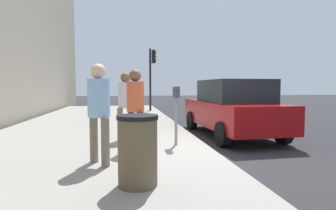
% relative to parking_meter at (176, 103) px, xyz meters
% --- Properties ---
extents(ground_plane, '(80.00, 80.00, 0.00)m').
position_rel_parking_meter_xyz_m(ground_plane, '(-0.19, -0.74, -1.17)').
color(ground_plane, '#2B2B2D').
rests_on(ground_plane, ground).
extents(sidewalk_slab, '(28.00, 6.00, 0.15)m').
position_rel_parking_meter_xyz_m(sidewalk_slab, '(-0.19, 2.26, -1.09)').
color(sidewalk_slab, gray).
rests_on(sidewalk_slab, ground_plane).
extents(parking_meter, '(0.36, 0.12, 1.41)m').
position_rel_parking_meter_xyz_m(parking_meter, '(0.00, 0.00, 0.00)').
color(parking_meter, gray).
rests_on(parking_meter, sidewalk_slab).
extents(pedestrian_at_meter, '(0.49, 0.39, 1.79)m').
position_rel_parking_meter_xyz_m(pedestrian_at_meter, '(-0.31, 0.98, 0.04)').
color(pedestrian_at_meter, '#191E4C').
rests_on(pedestrian_at_meter, sidewalk_slab).
extents(pedestrian_bystander, '(0.47, 0.40, 1.82)m').
position_rel_parking_meter_xyz_m(pedestrian_bystander, '(-1.38, 1.68, 0.07)').
color(pedestrian_bystander, '#726656').
rests_on(pedestrian_bystander, sidewalk_slab).
extents(parking_officer, '(0.40, 0.45, 1.78)m').
position_rel_parking_meter_xyz_m(parking_officer, '(0.85, 1.20, 0.04)').
color(parking_officer, '#726656').
rests_on(parking_officer, sidewalk_slab).
extents(parked_sedan_near, '(4.46, 2.09, 1.77)m').
position_rel_parking_meter_xyz_m(parked_sedan_near, '(1.64, -2.10, -0.27)').
color(parked_sedan_near, maroon).
rests_on(parked_sedan_near, ground_plane).
extents(traffic_signal, '(0.24, 0.44, 3.60)m').
position_rel_parking_meter_xyz_m(traffic_signal, '(9.25, -0.33, 1.41)').
color(traffic_signal, black).
rests_on(traffic_signal, sidewalk_slab).
extents(trash_bin, '(0.59, 0.59, 1.01)m').
position_rel_parking_meter_xyz_m(trash_bin, '(-2.54, 1.04, -0.51)').
color(trash_bin, brown).
rests_on(trash_bin, sidewalk_slab).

